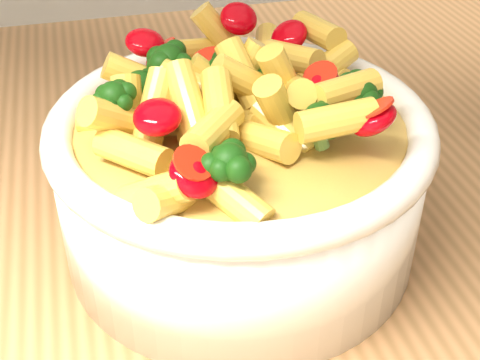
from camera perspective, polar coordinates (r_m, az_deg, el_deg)
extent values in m
cube|color=#AE794A|center=(0.57, 5.49, -1.67)|extent=(1.20, 0.80, 0.04)
cylinder|color=white|center=(0.46, 0.00, -0.49)|extent=(0.25, 0.25, 0.10)
ellipsoid|color=white|center=(0.48, 0.00, -3.42)|extent=(0.23, 0.23, 0.04)
torus|color=white|center=(0.43, 0.00, 4.72)|extent=(0.25, 0.25, 0.02)
ellipsoid|color=#E9B74F|center=(0.43, 0.00, 4.72)|extent=(0.22, 0.22, 0.02)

